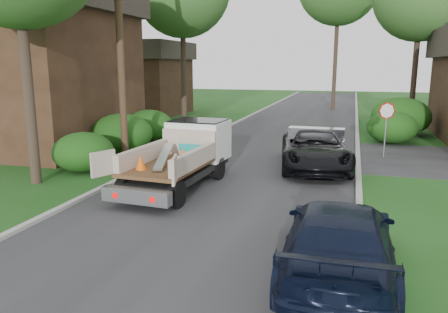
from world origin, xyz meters
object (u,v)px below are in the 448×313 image
house_left_near (24,61)px  flatbed_truck (187,151)px  navy_suv (339,240)px  stop_sign (386,118)px  house_left_far (139,77)px  utility_pole (120,37)px  black_pickup (315,149)px

house_left_near → flatbed_truck: bearing=-23.3°
flatbed_truck → navy_suv: flatbed_truck is taller
stop_sign → house_left_far: house_left_far is taller
house_left_near → flatbed_truck: 11.64m
utility_pole → black_pickup: size_ratio=1.79×
flatbed_truck → navy_suv: bearing=-43.4°
utility_pole → house_left_far: size_ratio=1.32×
stop_sign → black_pickup: stop_sign is taller
utility_pole → black_pickup: bearing=7.4°
navy_suv → black_pickup: bearing=-82.7°
utility_pole → flatbed_truck: size_ratio=1.76×
stop_sign → utility_pole: 11.91m
stop_sign → house_left_far: bearing=145.2°
house_left_far → flatbed_truck: bearing=-58.7°
stop_sign → navy_suv: 12.24m
house_left_near → utility_pole: bearing=-17.2°
house_left_near → house_left_far: house_left_near is taller
house_left_far → black_pickup: 22.67m
black_pickup → navy_suv: 9.19m
house_left_far → navy_suv: 30.48m
house_left_near → navy_suv: house_left_near is taller
utility_pole → house_left_near: size_ratio=1.03×
stop_sign → black_pickup: size_ratio=0.44×
stop_sign → navy_suv: size_ratio=0.48×
house_left_far → black_pickup: (15.90, -15.99, -2.27)m
stop_sign → navy_suv: (-1.56, -12.10, -1.03)m
flatbed_truck → navy_suv: (5.34, -5.67, -0.40)m
utility_pole → house_left_near: (-6.52, 2.02, -0.89)m
flatbed_truck → utility_pole: bearing=150.7°
stop_sign → house_left_near: bearing=-173.4°
house_left_near → black_pickup: bearing=-3.9°
utility_pole → house_left_far: 18.93m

